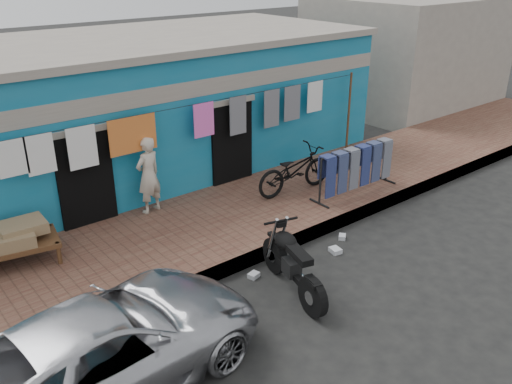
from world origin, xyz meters
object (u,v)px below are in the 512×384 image
bicycle (294,165)px  motorcycle (293,263)px  jeans_rack (356,169)px  car (105,346)px  seated_person (148,175)px

bicycle → motorcycle: size_ratio=1.06×
motorcycle → jeans_rack: jeans_rack is taller
jeans_rack → bicycle: bearing=139.2°
bicycle → motorcycle: bearing=140.5°
car → bicycle: 6.35m
car → motorcycle: bearing=-94.3°
bicycle → jeans_rack: 1.35m
motorcycle → jeans_rack: 3.90m
motorcycle → jeans_rack: size_ratio=0.80×
car → jeans_rack: (6.77, 1.81, 0.18)m
bicycle → motorcycle: 3.61m
seated_person → bicycle: size_ratio=0.83×
car → seated_person: (2.75, 3.81, 0.43)m
jeans_rack → motorcycle: bearing=-153.4°
jeans_rack → car: bearing=-165.0°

